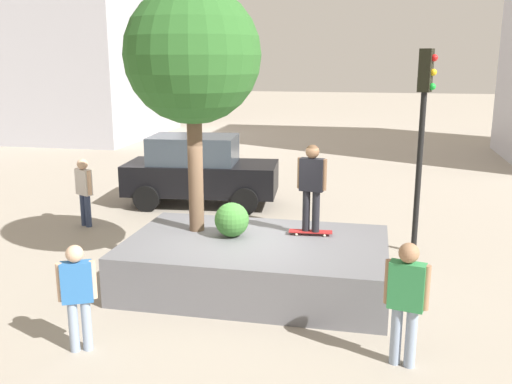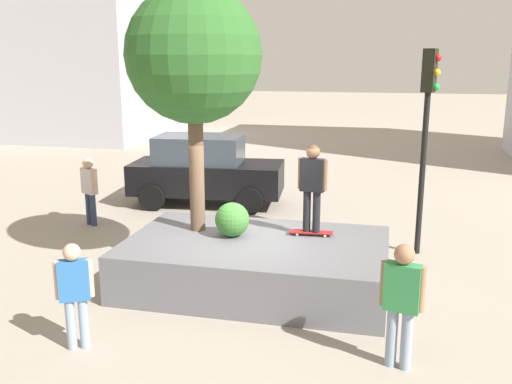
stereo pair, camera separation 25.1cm
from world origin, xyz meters
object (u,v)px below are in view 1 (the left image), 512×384
Objects in this scene: skateboarder at (312,182)px; sedan_parked at (199,170)px; planter_ledge at (256,263)px; plaza_tree at (193,56)px; skateboard at (311,232)px; pedestrian_crossing at (406,296)px; passerby_with_bag at (77,291)px; traffic_light_corner at (423,116)px; bystander_watching at (84,188)px.

sedan_parked is at bearing 127.09° from skateboarder.
sedan_parked reaches higher than planter_ledge.
skateboard is at bearing 3.63° from plaza_tree.
plaza_tree is 2.57× the size of pedestrian_crossing.
passerby_with_bag is (-1.96, -2.78, 0.48)m from planter_ledge.
skateboarder is at bearing 165.96° from skateboard.
pedestrian_crossing reaches higher than skateboard.
bystander_watching is at bearing 177.88° from traffic_light_corner.
planter_ledge is at bearing -139.42° from traffic_light_corner.
pedestrian_crossing reaches higher than planter_ledge.
passerby_with_bag reaches higher than skateboard.
traffic_light_corner is (2.03, 1.98, 1.98)m from skateboard.
skateboard is (2.16, 0.14, -3.16)m from plaza_tree.
sedan_parked is at bearing 50.85° from bystander_watching.
plaza_tree reaches higher than pedestrian_crossing.
skateboard is 0.50× the size of skateboarder.
skateboarder is 6.30m from bystander_watching.
sedan_parked is 9.30m from pedestrian_crossing.
skateboard is 0.52× the size of passerby_with_bag.
pedestrian_crossing is at bearing 6.88° from passerby_with_bag.
pedestrian_crossing is at bearing -34.40° from bystander_watching.
traffic_light_corner reaches higher than bystander_watching.
planter_ledge is 5.71× the size of skateboard.
skateboard is 6.11m from sedan_parked.
bystander_watching is (-2.12, -2.61, -0.02)m from sedan_parked.
bystander_watching is at bearing 117.65° from passerby_with_bag.
passerby_with_bag is at bearing -125.15° from planter_ledge.
pedestrian_crossing is at bearing -60.46° from skateboarder.
plaza_tree is 2.77× the size of skateboarder.
skateboarder is at bearing 49.13° from passerby_with_bag.
pedestrian_crossing is (5.27, -7.66, 0.01)m from sedan_parked.
bystander_watching is at bearing 150.06° from planter_ledge.
sedan_parked is 2.77× the size of passerby_with_bag.
skateboarder is 6.18m from sedan_parked.
passerby_with_bag is (-2.88, -3.32, -0.96)m from skateboarder.
passerby_with_bag is (-0.72, -3.19, -3.18)m from plaza_tree.
pedestrian_crossing is at bearing -95.38° from traffic_light_corner.
pedestrian_crossing is (4.46, 0.54, 0.09)m from passerby_with_bag.
skateboard is 3.46m from traffic_light_corner.
plaza_tree is 3.09m from skateboarder.
passerby_with_bag is at bearing -62.35° from bystander_watching.
plaza_tree is 5.49× the size of skateboard.
skateboarder reaches higher than skateboard.
passerby_with_bag is (-2.88, -3.32, -0.02)m from skateboard.
skateboarder is at bearing -135.68° from traffic_light_corner.
passerby_with_bag is 4.49m from pedestrian_crossing.
plaza_tree reaches higher than bystander_watching.
plaza_tree reaches higher than traffic_light_corner.
skateboarder is 1.03× the size of passerby_with_bag.
bystander_watching is (-3.65, 2.41, -3.11)m from plaza_tree.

